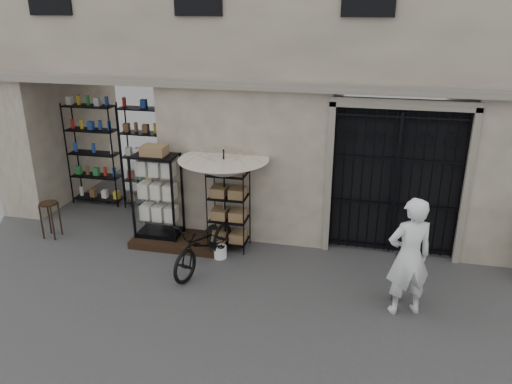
% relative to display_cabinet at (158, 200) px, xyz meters
% --- Properties ---
extents(ground, '(80.00, 80.00, 0.00)m').
position_rel_display_cabinet_xyz_m(ground, '(2.89, -1.59, -0.93)').
color(ground, black).
rests_on(ground, ground).
extents(main_building, '(14.00, 4.00, 9.00)m').
position_rel_display_cabinet_xyz_m(main_building, '(2.89, 2.41, 3.57)').
color(main_building, tan).
rests_on(main_building, ground).
extents(shop_recess, '(3.00, 1.70, 3.00)m').
position_rel_display_cabinet_xyz_m(shop_recess, '(-1.61, 1.21, 0.57)').
color(shop_recess, black).
rests_on(shop_recess, ground).
extents(shop_shelving, '(2.70, 0.50, 2.50)m').
position_rel_display_cabinet_xyz_m(shop_shelving, '(-1.66, 1.71, 0.32)').
color(shop_shelving, black).
rests_on(shop_shelving, ground).
extents(iron_gate, '(2.50, 0.21, 3.00)m').
position_rel_display_cabinet_xyz_m(iron_gate, '(4.64, 0.68, 0.57)').
color(iron_gate, black).
rests_on(iron_gate, ground).
extents(step_platform, '(2.00, 0.90, 0.15)m').
position_rel_display_cabinet_xyz_m(step_platform, '(0.49, -0.04, -0.85)').
color(step_platform, black).
rests_on(step_platform, ground).
extents(display_cabinet, '(1.00, 0.83, 1.87)m').
position_rel_display_cabinet_xyz_m(display_cabinet, '(0.00, 0.00, 0.00)').
color(display_cabinet, black).
rests_on(display_cabinet, step_platform).
extents(wire_rack, '(0.79, 0.60, 1.69)m').
position_rel_display_cabinet_xyz_m(wire_rack, '(1.48, 0.05, -0.10)').
color(wire_rack, black).
rests_on(wire_rack, ground).
extents(market_umbrella, '(1.96, 1.98, 2.49)m').
position_rel_display_cabinet_xyz_m(market_umbrella, '(1.41, 0.03, 0.87)').
color(market_umbrella, black).
rests_on(market_umbrella, ground).
extents(white_bucket, '(0.29, 0.29, 0.24)m').
position_rel_display_cabinet_xyz_m(white_bucket, '(1.42, -0.41, -0.80)').
color(white_bucket, white).
rests_on(white_bucket, ground).
extents(bicycle, '(0.89, 1.13, 1.89)m').
position_rel_display_cabinet_xyz_m(bicycle, '(1.27, -0.85, -0.93)').
color(bicycle, black).
rests_on(bicycle, ground).
extents(wooden_stool, '(0.40, 0.40, 0.78)m').
position_rel_display_cabinet_xyz_m(wooden_stool, '(-2.33, -0.31, -0.51)').
color(wooden_stool, black).
rests_on(wooden_stool, ground).
extents(steel_bollard, '(0.20, 0.20, 0.86)m').
position_rel_display_cabinet_xyz_m(steel_bollard, '(4.72, -1.20, -0.50)').
color(steel_bollard, '#525355').
rests_on(steel_bollard, ground).
extents(shopkeeper, '(1.39, 2.10, 0.47)m').
position_rel_display_cabinet_xyz_m(shopkeeper, '(4.83, -1.50, -0.93)').
color(shopkeeper, silver).
rests_on(shopkeeper, ground).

